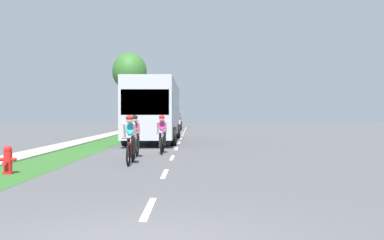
% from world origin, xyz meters
% --- Properties ---
extents(ground_plane, '(120.00, 120.00, 0.00)m').
position_xyz_m(ground_plane, '(0.00, 20.00, 0.00)').
color(ground_plane, '#4C4C4F').
extents(grass_verge, '(1.91, 70.00, 0.01)m').
position_xyz_m(grass_verge, '(-4.19, 20.00, 0.00)').
color(grass_verge, '#2D6026').
rests_on(grass_verge, ground_plane).
extents(sidewalk_concrete, '(1.31, 70.00, 0.10)m').
position_xyz_m(sidewalk_concrete, '(-5.81, 20.00, 0.00)').
color(sidewalk_concrete, '#9E998E').
rests_on(sidewalk_concrete, ground_plane).
extents(lane_markings_center, '(0.12, 53.49, 0.01)m').
position_xyz_m(lane_markings_center, '(0.00, 24.00, 0.00)').
color(lane_markings_center, white).
rests_on(lane_markings_center, ground_plane).
extents(fire_hydrant_red, '(0.44, 0.38, 0.76)m').
position_xyz_m(fire_hydrant_red, '(-4.19, 6.70, 0.37)').
color(fire_hydrant_red, red).
rests_on(fire_hydrant_red, ground_plane).
extents(cyclist_lead, '(0.42, 1.72, 1.58)m').
position_xyz_m(cyclist_lead, '(-1.23, 8.95, 0.81)').
color(cyclist_lead, black).
rests_on(cyclist_lead, ground_plane).
extents(cyclist_trailing, '(0.42, 1.72, 1.58)m').
position_xyz_m(cyclist_trailing, '(-1.35, 11.04, 0.81)').
color(cyclist_trailing, black).
rests_on(cyclist_trailing, ground_plane).
extents(cyclist_distant, '(0.42, 1.72, 1.58)m').
position_xyz_m(cyclist_distant, '(-0.48, 12.77, 0.81)').
color(cyclist_distant, black).
rests_on(cyclist_distant, ground_plane).
extents(bus_silver, '(2.78, 11.60, 3.48)m').
position_xyz_m(bus_silver, '(-1.46, 21.02, 1.98)').
color(bus_silver, '#A5A8AD').
rests_on(bus_silver, ground_plane).
extents(sedan_white, '(1.98, 4.30, 1.52)m').
position_xyz_m(sedan_white, '(-1.33, 39.48, 0.77)').
color(sedan_white, silver).
rests_on(sedan_white, ground_plane).
extents(suv_maroon, '(2.15, 4.70, 1.79)m').
position_xyz_m(suv_maroon, '(-1.69, 51.38, 0.95)').
color(suv_maroon, maroon).
rests_on(suv_maroon, ground_plane).
extents(street_tree_far, '(3.84, 3.84, 8.57)m').
position_xyz_m(street_tree_far, '(-6.27, 43.55, 6.44)').
color(street_tree_far, brown).
rests_on(street_tree_far, ground_plane).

